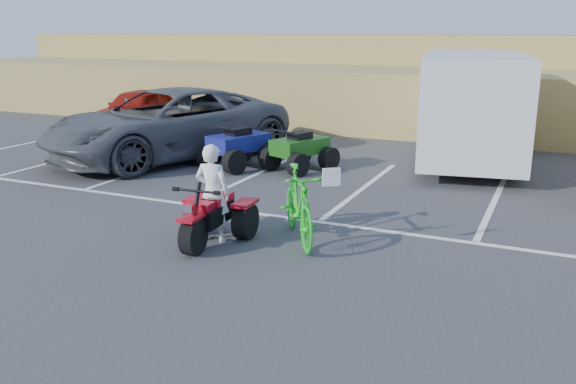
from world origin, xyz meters
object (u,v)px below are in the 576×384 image
at_px(cargo_trailer, 472,105).
at_px(quad_atv_blue, 239,167).
at_px(green_dirt_bike, 299,205).
at_px(quad_atv_green, 300,170).
at_px(grey_pickup, 168,124).
at_px(red_trike_atv, 210,243).
at_px(red_car, 138,109).
at_px(rider, 213,193).

distance_m(cargo_trailer, quad_atv_blue, 6.07).
bearing_deg(green_dirt_bike, quad_atv_blue, 94.22).
height_order(green_dirt_bike, cargo_trailer, cargo_trailer).
bearing_deg(quad_atv_green, grey_pickup, -155.65).
relative_size(red_trike_atv, green_dirt_bike, 0.77).
height_order(grey_pickup, quad_atv_green, grey_pickup).
bearing_deg(red_car, green_dirt_bike, -44.11).
bearing_deg(cargo_trailer, quad_atv_green, -153.97).
relative_size(red_trike_atv, cargo_trailer, 0.25).
distance_m(red_trike_atv, quad_atv_green, 5.50).
distance_m(red_trike_atv, cargo_trailer, 8.64).
bearing_deg(green_dirt_bike, red_car, 104.90).
height_order(red_car, cargo_trailer, cargo_trailer).
bearing_deg(green_dirt_bike, grey_pickup, 106.90).
height_order(green_dirt_bike, quad_atv_green, green_dirt_bike).
distance_m(red_trike_atv, green_dirt_bike, 1.55).
relative_size(quad_atv_blue, quad_atv_green, 1.07).
height_order(rider, cargo_trailer, cargo_trailer).
bearing_deg(rider, quad_atv_green, -86.25).
bearing_deg(quad_atv_green, quad_atv_blue, -144.25).
bearing_deg(cargo_trailer, green_dirt_bike, -111.67).
xyz_separation_m(grey_pickup, quad_atv_blue, (2.23, -0.21, -0.91)).
xyz_separation_m(red_trike_atv, quad_atv_green, (-0.77, 5.45, 0.00)).
bearing_deg(green_dirt_bike, quad_atv_green, 78.60).
xyz_separation_m(cargo_trailer, quad_atv_green, (-3.61, -2.57, -1.48)).
bearing_deg(quad_atv_blue, red_car, 169.12).
relative_size(rider, quad_atv_blue, 0.94).
distance_m(green_dirt_bike, cargo_trailer, 7.54).
distance_m(red_car, cargo_trailer, 11.07).
height_order(red_trike_atv, green_dirt_bike, green_dirt_bike).
bearing_deg(red_trike_atv, grey_pickup, 125.92).
relative_size(grey_pickup, quad_atv_green, 4.11).
bearing_deg(quad_atv_green, red_trike_atv, -60.02).
height_order(red_trike_atv, grey_pickup, grey_pickup).
bearing_deg(grey_pickup, quad_atv_blue, 17.32).
height_order(green_dirt_bike, quad_atv_blue, green_dirt_bike).
bearing_deg(quad_atv_blue, red_trike_atv, -44.84).
bearing_deg(cargo_trailer, red_trike_atv, -118.91).
bearing_deg(red_trike_atv, rider, 90.00).
height_order(red_trike_atv, red_car, red_car).
bearing_deg(red_trike_atv, red_car, 128.51).
height_order(rider, grey_pickup, grey_pickup).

